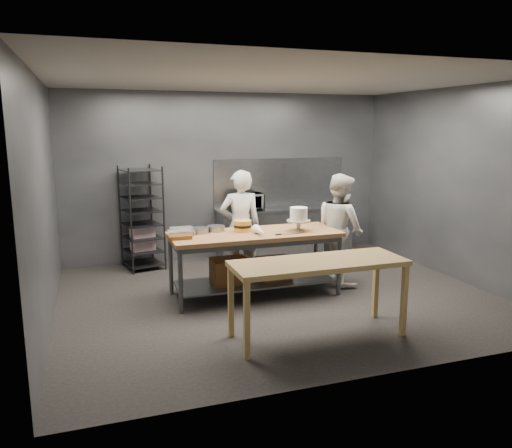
{
  "coord_description": "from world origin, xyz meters",
  "views": [
    {
      "loc": [
        -2.48,
        -6.37,
        2.38
      ],
      "look_at": [
        -0.29,
        0.1,
        1.05
      ],
      "focal_mm": 35.0,
      "sensor_mm": 36.0,
      "label": 1
    }
  ],
  "objects_px": {
    "speed_rack": "(142,219)",
    "chef_behind": "(240,227)",
    "frosted_cake_stand": "(299,216)",
    "work_table": "(252,256)",
    "near_counter": "(319,268)",
    "microwave": "(247,202)",
    "layer_cake": "(243,226)",
    "chef_right": "(340,229)"
  },
  "relations": [
    {
      "from": "speed_rack",
      "to": "chef_behind",
      "type": "distance_m",
      "value": 1.85
    },
    {
      "from": "frosted_cake_stand",
      "to": "work_table",
      "type": "bearing_deg",
      "value": 169.81
    },
    {
      "from": "near_counter",
      "to": "microwave",
      "type": "height_order",
      "value": "microwave"
    },
    {
      "from": "near_counter",
      "to": "microwave",
      "type": "relative_size",
      "value": 3.69
    },
    {
      "from": "work_table",
      "to": "layer_cake",
      "type": "height_order",
      "value": "layer_cake"
    },
    {
      "from": "chef_right",
      "to": "near_counter",
      "type": "bearing_deg",
      "value": 139.05
    },
    {
      "from": "near_counter",
      "to": "microwave",
      "type": "distance_m",
      "value": 3.65
    },
    {
      "from": "chef_right",
      "to": "frosted_cake_stand",
      "type": "xyz_separation_m",
      "value": [
        -0.81,
        -0.26,
        0.29
      ]
    },
    {
      "from": "chef_behind",
      "to": "layer_cake",
      "type": "xyz_separation_m",
      "value": [
        -0.14,
        -0.56,
        0.13
      ]
    },
    {
      "from": "chef_behind",
      "to": "work_table",
      "type": "bearing_deg",
      "value": 91.65
    },
    {
      "from": "work_table",
      "to": "frosted_cake_stand",
      "type": "xyz_separation_m",
      "value": [
        0.66,
        -0.12,
        0.57
      ]
    },
    {
      "from": "microwave",
      "to": "chef_behind",
      "type": "bearing_deg",
      "value": -111.97
    },
    {
      "from": "chef_behind",
      "to": "microwave",
      "type": "xyz_separation_m",
      "value": [
        0.54,
        1.34,
        0.18
      ]
    },
    {
      "from": "chef_behind",
      "to": "layer_cake",
      "type": "distance_m",
      "value": 0.59
    },
    {
      "from": "layer_cake",
      "to": "chef_right",
      "type": "bearing_deg",
      "value": 1.01
    },
    {
      "from": "speed_rack",
      "to": "layer_cake",
      "type": "height_order",
      "value": "speed_rack"
    },
    {
      "from": "work_table",
      "to": "microwave",
      "type": "xyz_separation_m",
      "value": [
        0.57,
        2.02,
        0.48
      ]
    },
    {
      "from": "near_counter",
      "to": "chef_behind",
      "type": "bearing_deg",
      "value": 95.68
    },
    {
      "from": "work_table",
      "to": "microwave",
      "type": "distance_m",
      "value": 2.15
    },
    {
      "from": "microwave",
      "to": "speed_rack",
      "type": "bearing_deg",
      "value": -177.59
    },
    {
      "from": "work_table",
      "to": "chef_behind",
      "type": "relative_size",
      "value": 1.37
    },
    {
      "from": "work_table",
      "to": "chef_right",
      "type": "xyz_separation_m",
      "value": [
        1.47,
        0.14,
        0.28
      ]
    },
    {
      "from": "layer_cake",
      "to": "speed_rack",
      "type": "bearing_deg",
      "value": 123.9
    },
    {
      "from": "speed_rack",
      "to": "layer_cake",
      "type": "distance_m",
      "value": 2.2
    },
    {
      "from": "near_counter",
      "to": "frosted_cake_stand",
      "type": "height_order",
      "value": "frosted_cake_stand"
    },
    {
      "from": "speed_rack",
      "to": "frosted_cake_stand",
      "type": "bearing_deg",
      "value": -45.98
    },
    {
      "from": "microwave",
      "to": "near_counter",
      "type": "bearing_deg",
      "value": -94.91
    },
    {
      "from": "chef_behind",
      "to": "layer_cake",
      "type": "relative_size",
      "value": 6.99
    },
    {
      "from": "work_table",
      "to": "near_counter",
      "type": "relative_size",
      "value": 1.2
    },
    {
      "from": "near_counter",
      "to": "chef_behind",
      "type": "xyz_separation_m",
      "value": [
        -0.23,
        2.29,
        0.06
      ]
    },
    {
      "from": "work_table",
      "to": "chef_right",
      "type": "relative_size",
      "value": 1.41
    },
    {
      "from": "work_table",
      "to": "frosted_cake_stand",
      "type": "distance_m",
      "value": 0.87
    },
    {
      "from": "microwave",
      "to": "frosted_cake_stand",
      "type": "distance_m",
      "value": 2.14
    },
    {
      "from": "near_counter",
      "to": "speed_rack",
      "type": "distance_m",
      "value": 3.89
    },
    {
      "from": "speed_rack",
      "to": "chef_right",
      "type": "bearing_deg",
      "value": -32.67
    },
    {
      "from": "near_counter",
      "to": "chef_right",
      "type": "height_order",
      "value": "chef_right"
    },
    {
      "from": "microwave",
      "to": "layer_cake",
      "type": "bearing_deg",
      "value": -109.6
    },
    {
      "from": "chef_right",
      "to": "frosted_cake_stand",
      "type": "distance_m",
      "value": 0.9
    },
    {
      "from": "chef_right",
      "to": "frosted_cake_stand",
      "type": "bearing_deg",
      "value": 101.54
    },
    {
      "from": "frosted_cake_stand",
      "to": "chef_behind",
      "type": "bearing_deg",
      "value": 128.01
    },
    {
      "from": "work_table",
      "to": "layer_cake",
      "type": "relative_size",
      "value": 9.6
    },
    {
      "from": "speed_rack",
      "to": "chef_behind",
      "type": "bearing_deg",
      "value": -42.7
    }
  ]
}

